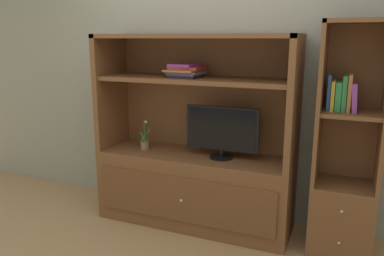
% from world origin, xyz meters
% --- Properties ---
extents(ground_plane, '(8.00, 8.00, 0.00)m').
position_xyz_m(ground_plane, '(0.00, 0.00, 0.00)').
color(ground_plane, tan).
extents(painted_rear_wall, '(6.00, 0.10, 2.80)m').
position_xyz_m(painted_rear_wall, '(0.00, 0.75, 1.40)').
color(painted_rear_wall, gray).
rests_on(painted_rear_wall, ground_plane).
extents(media_console, '(1.73, 0.56, 1.68)m').
position_xyz_m(media_console, '(0.00, 0.41, 0.52)').
color(media_console, brown).
rests_on(media_console, ground_plane).
extents(tv_monitor, '(0.64, 0.20, 0.45)m').
position_xyz_m(tv_monitor, '(0.25, 0.39, 0.89)').
color(tv_monitor, black).
rests_on(tv_monitor, media_console).
extents(potted_plant, '(0.10, 0.08, 0.27)m').
position_xyz_m(potted_plant, '(-0.49, 0.38, 0.70)').
color(potted_plant, '#8C7251').
rests_on(potted_plant, media_console).
extents(magazine_stack, '(0.29, 0.32, 0.11)m').
position_xyz_m(magazine_stack, '(-0.08, 0.40, 1.38)').
color(magazine_stack, black).
rests_on(magazine_stack, media_console).
extents(bookshelf_tall, '(0.47, 0.42, 1.78)m').
position_xyz_m(bookshelf_tall, '(1.25, 0.41, 0.58)').
color(bookshelf_tall, brown).
rests_on(bookshelf_tall, ground_plane).
extents(upright_book_row, '(0.21, 0.18, 0.27)m').
position_xyz_m(upright_book_row, '(1.18, 0.40, 1.24)').
color(upright_book_row, '#2D519E').
rests_on(upright_book_row, bookshelf_tall).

